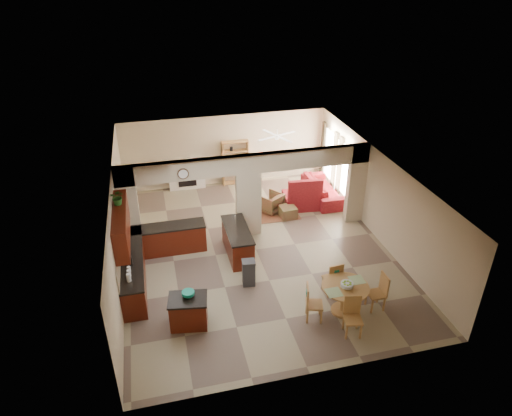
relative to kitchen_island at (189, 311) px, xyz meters
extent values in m
plane|color=gray|center=(2.40, 2.81, -0.41)|extent=(10.00, 10.00, 0.00)
plane|color=white|center=(2.40, 2.81, 2.39)|extent=(10.00, 10.00, 0.00)
plane|color=tan|center=(2.40, 7.81, 0.99)|extent=(8.00, 0.00, 8.00)
plane|color=tan|center=(2.40, -2.19, 0.99)|extent=(8.00, 0.00, 8.00)
plane|color=tan|center=(-1.60, 2.81, 0.99)|extent=(0.00, 10.00, 10.00)
plane|color=tan|center=(6.40, 2.81, 0.99)|extent=(0.00, 10.00, 10.00)
cube|color=tan|center=(-1.30, 3.81, 0.99)|extent=(0.60, 0.25, 2.80)
cube|color=tan|center=(2.40, 3.81, 0.69)|extent=(0.80, 0.25, 2.20)
cube|color=tan|center=(6.10, 3.81, 0.99)|extent=(0.60, 0.25, 2.80)
cube|color=tan|center=(2.40, 3.81, 2.09)|extent=(8.00, 0.25, 0.60)
cube|color=#401507|center=(-1.30, 2.01, 0.02)|extent=(0.60, 3.20, 0.86)
cube|color=black|center=(-1.30, 2.01, 0.47)|extent=(0.62, 3.22, 0.05)
cube|color=tan|center=(-1.58, 2.01, 0.79)|extent=(0.02, 3.20, 0.55)
cube|color=#401507|center=(-0.20, 3.38, 0.02)|extent=(2.20, 0.60, 0.86)
cube|color=black|center=(-0.20, 3.38, 0.47)|extent=(2.22, 0.62, 0.05)
cube|color=#401507|center=(-1.42, 2.01, 1.51)|extent=(0.35, 2.40, 0.90)
cube|color=#401507|center=(1.80, 2.71, 0.02)|extent=(0.65, 1.80, 0.86)
cube|color=black|center=(1.80, 2.71, 0.47)|extent=(0.70, 1.85, 0.05)
cube|color=silver|center=(1.80, 1.86, 0.01)|extent=(0.58, 0.04, 0.70)
cylinder|color=#4A2C18|center=(0.40, 3.66, 2.04)|extent=(0.34, 0.03, 0.34)
cube|color=brown|center=(3.60, 4.91, -0.41)|extent=(1.60, 1.30, 0.01)
cube|color=beige|center=(0.80, 7.65, 0.14)|extent=(1.40, 0.28, 1.10)
cube|color=black|center=(0.80, 7.51, 0.09)|extent=(0.70, 0.04, 0.70)
cube|color=beige|center=(0.80, 7.63, 0.74)|extent=(1.60, 0.35, 0.10)
cube|color=#A37838|center=(2.75, 7.63, 0.49)|extent=(1.00, 0.32, 1.80)
cube|color=white|center=(6.37, 5.11, 0.79)|extent=(0.02, 0.90, 1.90)
cube|color=white|center=(6.37, 6.81, 0.79)|extent=(0.02, 0.90, 1.90)
cube|color=white|center=(6.37, 5.96, 0.64)|extent=(0.02, 0.70, 2.10)
cube|color=#471E1C|center=(6.33, 4.51, 0.79)|extent=(0.10, 0.28, 2.30)
cube|color=#471E1C|center=(6.33, 5.71, 0.79)|extent=(0.10, 0.28, 2.30)
cube|color=#471E1C|center=(6.33, 6.21, 0.79)|extent=(0.10, 0.28, 2.30)
cube|color=#471E1C|center=(6.33, 7.41, 0.79)|extent=(0.10, 0.28, 2.30)
cylinder|color=white|center=(3.90, 5.81, 2.15)|extent=(1.00, 1.00, 0.10)
cube|color=#401507|center=(0.00, 0.00, -0.03)|extent=(0.98, 0.76, 0.77)
cube|color=black|center=(0.00, 0.00, 0.38)|extent=(1.04, 0.82, 0.05)
cylinder|color=#13896F|center=(0.03, 0.08, 0.48)|extent=(0.31, 0.31, 0.14)
cube|color=#2F2F32|center=(1.79, 1.20, -0.05)|extent=(0.37, 0.32, 0.72)
cylinder|color=#A37838|center=(3.91, -0.48, 0.39)|extent=(1.20, 1.20, 0.04)
cylinder|color=#A37838|center=(3.91, -0.48, 0.00)|extent=(0.17, 0.17, 0.78)
cylinder|color=#A37838|center=(3.91, -0.48, -0.38)|extent=(0.61, 0.61, 0.07)
cylinder|color=#77B025|center=(3.91, -0.54, 0.49)|extent=(0.32, 0.32, 0.17)
imported|color=maroon|center=(5.70, 5.62, -0.05)|extent=(2.47, 0.99, 0.72)
cube|color=maroon|center=(4.67, 5.17, -0.17)|extent=(1.31, 1.11, 0.49)
imported|color=maroon|center=(3.51, 5.10, -0.07)|extent=(1.03, 1.03, 0.69)
cube|color=maroon|center=(3.98, 4.53, -0.21)|extent=(0.59, 0.59, 0.40)
imported|color=#184412|center=(-1.42, 2.33, 2.17)|extent=(0.45, 0.42, 0.43)
cube|color=#A37838|center=(3.90, 0.32, 0.04)|extent=(0.46, 0.46, 0.05)
cube|color=#A37838|center=(4.05, 0.50, -0.19)|extent=(0.04, 0.04, 0.44)
cube|color=#A37838|center=(3.71, 0.47, -0.19)|extent=(0.04, 0.04, 0.44)
cube|color=#A37838|center=(4.08, 0.17, -0.19)|extent=(0.04, 0.04, 0.44)
cube|color=#A37838|center=(3.74, 0.13, -0.19)|extent=(0.04, 0.04, 0.44)
cube|color=#A37838|center=(3.91, 0.13, 0.34)|extent=(0.42, 0.08, 0.55)
cube|color=#13896F|center=(3.92, 0.10, 0.41)|extent=(0.14, 0.02, 0.14)
cube|color=#A37838|center=(4.76, -0.55, 0.04)|extent=(0.43, 0.43, 0.05)
cube|color=#A37838|center=(4.59, -0.38, -0.19)|extent=(0.04, 0.04, 0.44)
cube|color=#A37838|center=(4.59, -0.72, -0.19)|extent=(0.04, 0.04, 0.44)
cube|color=#A37838|center=(4.93, -0.37, -0.19)|extent=(0.04, 0.04, 0.44)
cube|color=#A37838|center=(4.93, -0.71, -0.19)|extent=(0.04, 0.04, 0.44)
cube|color=#A37838|center=(4.95, -0.54, 0.34)|extent=(0.05, 0.42, 0.55)
cube|color=#13896F|center=(4.98, -0.54, 0.41)|extent=(0.01, 0.14, 0.14)
cube|color=#A37838|center=(3.79, -1.27, 0.04)|extent=(0.49, 0.49, 0.05)
cube|color=#A37838|center=(3.59, -1.41, -0.19)|extent=(0.04, 0.04, 0.44)
cube|color=#A37838|center=(3.93, -1.47, -0.19)|extent=(0.04, 0.04, 0.44)
cube|color=#A37838|center=(3.66, -1.07, -0.19)|extent=(0.04, 0.04, 0.44)
cube|color=#A37838|center=(3.99, -1.14, -0.19)|extent=(0.04, 0.04, 0.44)
cube|color=#A37838|center=(3.83, -1.08, 0.34)|extent=(0.42, 0.12, 0.55)
cube|color=#13896F|center=(3.83, -1.06, 0.41)|extent=(0.14, 0.04, 0.14)
cube|color=#A37838|center=(3.07, -0.55, 0.04)|extent=(0.52, 0.52, 0.05)
cube|color=#A37838|center=(3.19, -0.76, -0.19)|extent=(0.04, 0.04, 0.44)
cube|color=#A37838|center=(3.29, -0.43, -0.19)|extent=(0.04, 0.04, 0.44)
cube|color=#A37838|center=(2.86, -0.67, -0.19)|extent=(0.04, 0.04, 0.44)
cube|color=#A37838|center=(2.96, -0.34, -0.19)|extent=(0.04, 0.04, 0.44)
cube|color=#A37838|center=(2.89, -0.50, 0.34)|extent=(0.15, 0.41, 0.55)
cube|color=#13896F|center=(2.87, -0.49, 0.41)|extent=(0.05, 0.14, 0.14)
camera|label=1|loc=(-0.44, -8.72, 7.68)|focal=32.00mm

